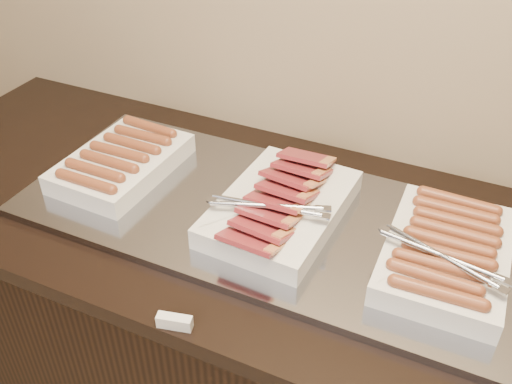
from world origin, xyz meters
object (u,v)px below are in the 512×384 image
(dish_center, at_px, (280,206))
(dish_right, at_px, (446,252))
(dish_left, at_px, (122,161))
(counter, at_px, (268,346))
(warming_tray, at_px, (279,220))

(dish_center, distance_m, dish_right, 0.36)
(dish_left, distance_m, dish_center, 0.43)
(counter, distance_m, dish_left, 0.64)
(dish_center, bearing_deg, dish_left, -177.72)
(warming_tray, distance_m, dish_left, 0.43)
(dish_left, xyz_separation_m, dish_right, (0.79, -0.00, 0.00))
(counter, relative_size, warming_tray, 1.72)
(warming_tray, xyz_separation_m, dish_center, (0.00, -0.00, 0.04))
(dish_left, bearing_deg, dish_center, 1.47)
(dish_left, relative_size, dish_right, 0.94)
(dish_center, relative_size, dish_right, 1.10)
(warming_tray, relative_size, dish_left, 3.53)
(dish_center, bearing_deg, dish_right, 2.74)
(dish_center, bearing_deg, counter, 174.75)
(warming_tray, height_order, dish_center, dish_center)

